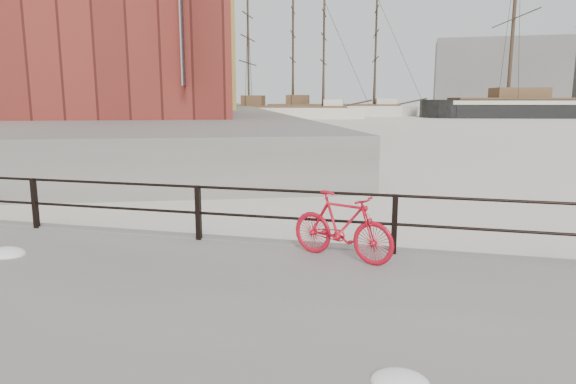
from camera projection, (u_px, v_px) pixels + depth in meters
The scene contains 12 objects.
ground at pixel (393, 270), 8.77m from camera, with size 400.00×400.00×0.00m, color white.
far_quay at pixel (174, 110), 86.93m from camera, with size 24.00×150.00×1.80m, color gray.
guardrail at pixel (394, 224), 8.47m from camera, with size 28.00×0.10×1.00m, color black, non-canonical shape.
bicycle at pixel (342, 226), 8.16m from camera, with size 1.81×0.27×1.09m, color red.
schooner_mid at pixel (333, 116), 86.65m from camera, with size 29.93×12.66×21.44m, color beige, non-canonical shape.
schooner_left at pixel (286, 118), 76.74m from camera, with size 24.63×11.20×18.69m, color silver, non-canonical shape.
workboat_near at pixel (99, 133), 43.96m from camera, with size 13.05×4.35×7.00m, color black, non-canonical shape.
workboat_far at pixel (161, 123), 62.09m from camera, with size 12.12×4.19×7.00m, color black, non-canonical shape.
apartment_cream at pixel (152, 32), 74.85m from camera, with size 20.00×15.00×21.20m, color beige.
apartment_grey at pixel (166, 42), 96.12m from camera, with size 22.00×15.00×23.20m, color #9F9E9A.
apartment_brick at pixel (176, 57), 118.72m from camera, with size 24.00×15.00×21.20m, color brown.
industrial_west at pixel (498, 75), 135.81m from camera, with size 32.00×18.00×18.00m, color gray.
Camera 1 is at (0.32, -8.57, 2.90)m, focal length 32.00 mm.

